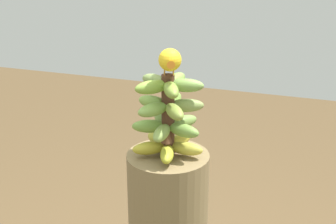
# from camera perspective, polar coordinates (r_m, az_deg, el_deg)

# --- Properties ---
(banana_bunch) EXTENTS (0.24, 0.24, 0.27)m
(banana_bunch) POSITION_cam_1_polar(r_m,az_deg,el_deg) (1.53, -0.00, -0.51)
(banana_bunch) COLOR #4C2D1E
(banana_bunch) RESTS_ON banana_tree
(perched_bird) EXTENTS (0.22, 0.11, 0.10)m
(perched_bird) POSITION_cam_1_polar(r_m,az_deg,el_deg) (1.44, 0.18, 6.21)
(perched_bird) COLOR #C68933
(perched_bird) RESTS_ON banana_bunch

